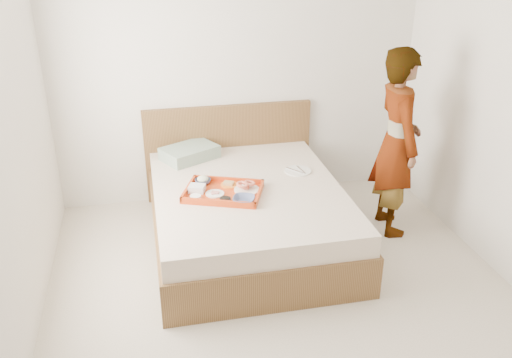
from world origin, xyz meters
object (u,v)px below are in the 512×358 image
object	(u,v)px
tray	(223,191)
dinner_plate	(298,171)
bed	(248,215)
person	(397,143)

from	to	relation	value
tray	dinner_plate	xyz separation A→B (m)	(0.72, 0.31, -0.02)
bed	dinner_plate	distance (m)	0.62
person	tray	bearing A→B (deg)	97.18
tray	dinner_plate	world-z (taller)	tray
person	bed	bearing A→B (deg)	94.06
dinner_plate	bed	bearing A→B (deg)	-155.42
dinner_plate	tray	bearing A→B (deg)	-156.57
tray	person	size ratio (longest dim) A/B	0.37
bed	person	size ratio (longest dim) A/B	1.21
bed	person	distance (m)	1.43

